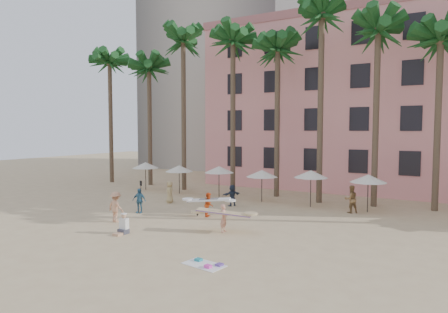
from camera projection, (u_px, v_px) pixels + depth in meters
ground at (176, 242)px, 20.30m from camera, size 120.00×120.00×0.00m
pink_hotel at (396, 106)px, 38.64m from camera, size 35.00×14.00×16.00m
grey_tower at (231, 2)px, 60.35m from camera, size 22.00×18.00×50.00m
palm_row at (293, 39)px, 32.07m from camera, size 44.40×5.40×16.30m
umbrella_row at (239, 171)px, 32.42m from camera, size 22.50×2.70×2.73m
beach_towel at (205, 264)px, 16.94m from camera, size 1.93×1.26×0.14m
carrier_yellow at (224, 216)px, 22.29m from camera, size 3.11×1.73×1.57m
carrier_white at (209, 203)px, 26.26m from camera, size 2.92×1.71×1.58m
beachgoers at (207, 199)px, 27.60m from camera, size 14.13×11.00×1.90m
paddle at (141, 192)px, 27.34m from camera, size 0.18×0.04×2.23m
seated_man at (123, 227)px, 21.93m from camera, size 0.49×0.86×1.12m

